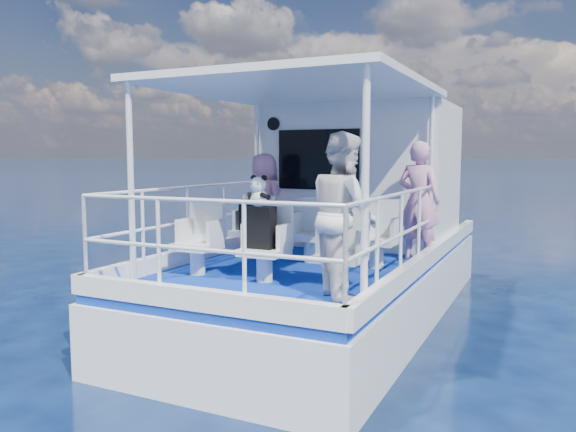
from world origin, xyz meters
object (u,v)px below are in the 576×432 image
Objects in this scene: passenger_stbd_aft at (344,215)px; backpack_center at (261,227)px; panda at (259,191)px; passenger_port_fwd at (264,202)px.

passenger_stbd_aft is 1.08m from backpack_center.
passenger_stbd_aft reaches higher than panda.
passenger_port_fwd is 2.19m from panda.
backpack_center is at bearing 139.97° from passenger_port_fwd.
passenger_stbd_aft is at bearing 156.59° from passenger_port_fwd.
passenger_port_fwd is 0.88× the size of passenger_stbd_aft.
panda is (-1.05, 0.17, 0.20)m from passenger_stbd_aft.
panda reaches higher than backpack_center.
passenger_port_fwd is 4.22× the size of panda.
passenger_port_fwd is at bearing 117.07° from backpack_center.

